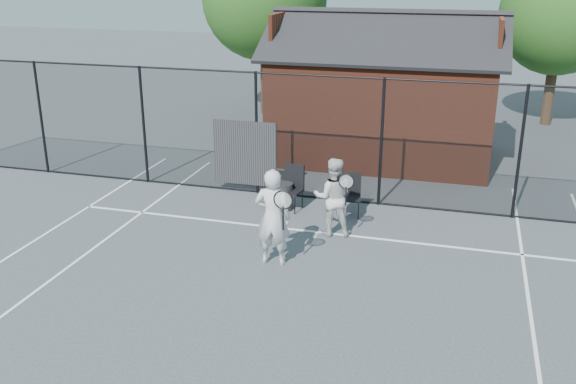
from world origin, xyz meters
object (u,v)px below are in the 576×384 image
(player_front, at_px, (273,217))
(waste_bin, at_px, (284,196))
(player_back, at_px, (333,197))
(clubhouse, at_px, (384,102))
(chair_left, at_px, (291,189))
(chair_right, at_px, (350,196))

(player_front, height_order, waste_bin, player_front)
(player_back, xyz_separation_m, waste_bin, (-1.38, 1.09, -0.52))
(player_front, distance_m, player_back, 1.84)
(player_back, distance_m, waste_bin, 1.83)
(clubhouse, xyz_separation_m, player_back, (-0.19, -5.99, -0.78))
(player_front, xyz_separation_m, chair_left, (-0.43, 2.75, -0.43))
(clubhouse, distance_m, chair_left, 5.21)
(clubhouse, distance_m, player_front, 7.74)
(player_back, bearing_deg, chair_left, 137.92)
(clubhouse, bearing_deg, chair_right, -90.17)
(player_front, xyz_separation_m, chair_right, (0.96, 2.75, -0.46))
(chair_right, bearing_deg, player_front, -118.14)
(waste_bin, bearing_deg, player_front, -77.87)
(player_front, bearing_deg, player_back, 64.66)
(clubhouse, height_order, player_back, clubhouse)
(chair_left, bearing_deg, clubhouse, 83.98)
(clubhouse, distance_m, waste_bin, 5.30)
(clubhouse, distance_m, chair_right, 5.03)
(clubhouse, height_order, waste_bin, clubhouse)
(chair_right, bearing_deg, chair_left, 171.07)
(player_back, bearing_deg, chair_right, 80.98)
(player_back, height_order, waste_bin, player_back)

